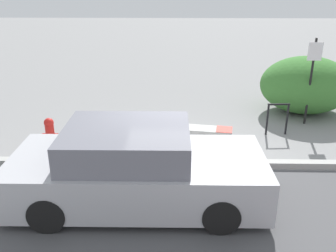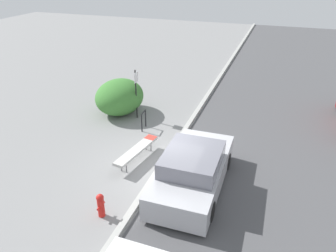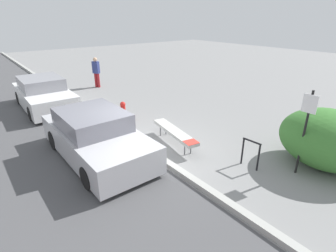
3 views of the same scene
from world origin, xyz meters
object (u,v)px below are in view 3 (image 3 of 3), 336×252
at_px(bike_rack, 251,151).
at_px(parked_car_far, 44,94).
at_px(parked_car_near, 96,137).
at_px(bench, 175,132).
at_px(fire_hydrant, 123,110).
at_px(pedestrian, 96,71).
at_px(sign_post, 305,126).

xyz_separation_m(bike_rack, parked_car_far, (-8.99, -3.09, 0.14)).
bearing_deg(parked_car_near, bench, 70.06).
height_order(bench, fire_hydrant, fire_hydrant).
xyz_separation_m(pedestrian, parked_car_far, (2.10, -3.51, -0.29)).
xyz_separation_m(bench, parked_car_far, (-6.60, -2.34, 0.20)).
bearing_deg(parked_car_far, bench, 20.47).
bearing_deg(parked_car_near, pedestrian, 155.53).
bearing_deg(sign_post, pedestrian, -178.42).
bearing_deg(pedestrian, fire_hydrant, -40.80).
bearing_deg(parked_car_near, bike_rack, 43.42).
bearing_deg(sign_post, bench, -155.99).
bearing_deg(parked_car_near, sign_post, 42.13).
bearing_deg(pedestrian, parked_car_far, -86.02).
xyz_separation_m(bike_rack, sign_post, (0.97, 0.75, 0.88)).
xyz_separation_m(bench, bike_rack, (2.39, 0.75, 0.07)).
xyz_separation_m(parked_car_near, parked_car_far, (-5.76, 0.01, -0.00)).
xyz_separation_m(bench, sign_post, (3.36, 1.50, 0.95)).
xyz_separation_m(bench, pedestrian, (-8.70, 1.17, 0.50)).
distance_m(bike_rack, pedestrian, 11.11).
bearing_deg(fire_hydrant, parked_car_far, -149.54).
bearing_deg(bike_rack, parked_car_far, -161.03).
bearing_deg(bench, sign_post, 33.53).
bearing_deg(bike_rack, fire_hydrant, -169.68).
bearing_deg(bench, parked_car_far, -150.94).
height_order(sign_post, pedestrian, sign_post).
distance_m(bike_rack, fire_hydrant, 5.50).
relative_size(bench, bike_rack, 2.86).
bearing_deg(parked_car_far, fire_hydrant, 31.38).
relative_size(bike_rack, pedestrian, 0.47).
distance_m(bike_rack, parked_car_near, 4.47).
bearing_deg(sign_post, fire_hydrant, -164.79).
bearing_deg(bike_rack, pedestrian, 177.85).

